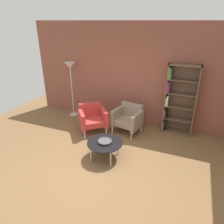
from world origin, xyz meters
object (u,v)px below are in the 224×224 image
(bookshelf_tall, at_px, (178,100))
(armchair_spare_guest, at_px, (92,118))
(coffee_table_low, at_px, (105,143))
(floor_lamp_torchiere, at_px, (70,72))
(decorative_bowl, at_px, (105,141))
(armchair_corner_red, at_px, (128,118))

(bookshelf_tall, bearing_deg, armchair_spare_guest, -157.80)
(coffee_table_low, distance_m, floor_lamp_torchiere, 2.81)
(decorative_bowl, distance_m, armchair_spare_guest, 1.30)
(bookshelf_tall, relative_size, coffee_table_low, 2.37)
(coffee_table_low, height_order, armchair_corner_red, armchair_corner_red)
(coffee_table_low, height_order, armchair_spare_guest, armchair_spare_guest)
(coffee_table_low, relative_size, decorative_bowl, 2.50)
(armchair_spare_guest, xyz_separation_m, floor_lamp_torchiere, (-1.09, 0.75, 1.03))
(coffee_table_low, xyz_separation_m, armchair_corner_red, (0.11, 1.36, 0.04))
(floor_lamp_torchiere, bearing_deg, armchair_corner_red, -10.98)
(armchair_corner_red, relative_size, floor_lamp_torchiere, 0.47)
(decorative_bowl, distance_m, armchair_corner_red, 1.36)
(coffee_table_low, distance_m, armchair_spare_guest, 1.30)
(armchair_corner_red, bearing_deg, floor_lamp_torchiere, 179.80)
(armchair_corner_red, height_order, armchair_spare_guest, same)
(bookshelf_tall, xyz_separation_m, decorative_bowl, (-1.33, -1.88, -0.51))
(bookshelf_tall, relative_size, floor_lamp_torchiere, 1.09)
(bookshelf_tall, xyz_separation_m, floor_lamp_torchiere, (-3.25, -0.13, 0.51))
(armchair_corner_red, bearing_deg, decorative_bowl, -83.80)
(bookshelf_tall, relative_size, armchair_corner_red, 2.31)
(bookshelf_tall, height_order, armchair_spare_guest, bookshelf_tall)
(bookshelf_tall, height_order, decorative_bowl, bookshelf_tall)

